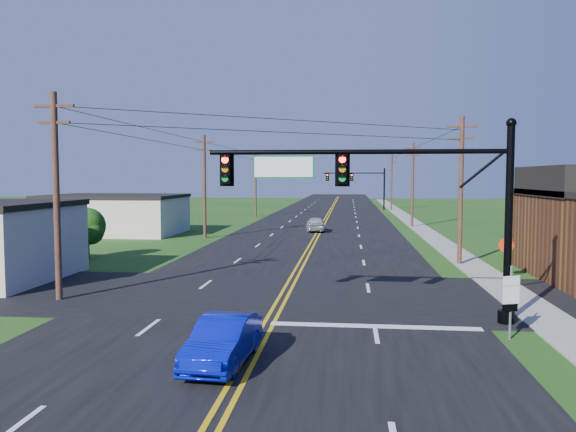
# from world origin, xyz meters

# --- Properties ---
(ground) EXTENTS (260.00, 260.00, 0.00)m
(ground) POSITION_xyz_m (0.00, 0.00, 0.00)
(ground) COLOR #194814
(ground) RESTS_ON ground
(road_main) EXTENTS (16.00, 220.00, 0.04)m
(road_main) POSITION_xyz_m (0.00, 50.00, 0.02)
(road_main) COLOR black
(road_main) RESTS_ON ground
(road_cross) EXTENTS (70.00, 10.00, 0.04)m
(road_cross) POSITION_xyz_m (0.00, 12.00, 0.02)
(road_cross) COLOR black
(road_cross) RESTS_ON ground
(sidewalk) EXTENTS (2.00, 160.00, 0.08)m
(sidewalk) POSITION_xyz_m (10.50, 40.00, 0.04)
(sidewalk) COLOR gray
(sidewalk) RESTS_ON ground
(signal_mast_main) EXTENTS (11.30, 0.60, 7.48)m
(signal_mast_main) POSITION_xyz_m (4.34, 8.00, 4.75)
(signal_mast_main) COLOR black
(signal_mast_main) RESTS_ON ground
(signal_mast_far) EXTENTS (10.98, 0.60, 7.48)m
(signal_mast_far) POSITION_xyz_m (4.44, 80.00, 4.55)
(signal_mast_far) COLOR black
(signal_mast_far) RESTS_ON ground
(cream_bldg_far) EXTENTS (12.20, 9.20, 3.70)m
(cream_bldg_far) POSITION_xyz_m (-19.00, 38.00, 1.86)
(cream_bldg_far) COLOR beige
(cream_bldg_far) RESTS_ON ground
(utility_pole_left_a) EXTENTS (1.80, 0.28, 9.00)m
(utility_pole_left_a) POSITION_xyz_m (-9.50, 10.00, 4.72)
(utility_pole_left_a) COLOR #3A221A
(utility_pole_left_a) RESTS_ON ground
(utility_pole_left_b) EXTENTS (1.80, 0.28, 9.00)m
(utility_pole_left_b) POSITION_xyz_m (-9.50, 35.00, 4.72)
(utility_pole_left_b) COLOR #3A221A
(utility_pole_left_b) RESTS_ON ground
(utility_pole_left_c) EXTENTS (1.80, 0.28, 9.00)m
(utility_pole_left_c) POSITION_xyz_m (-9.50, 62.00, 4.72)
(utility_pole_left_c) COLOR #3A221A
(utility_pole_left_c) RESTS_ON ground
(utility_pole_right_a) EXTENTS (1.80, 0.28, 9.00)m
(utility_pole_right_a) POSITION_xyz_m (9.80, 22.00, 4.72)
(utility_pole_right_a) COLOR #3A221A
(utility_pole_right_a) RESTS_ON ground
(utility_pole_right_b) EXTENTS (1.80, 0.28, 9.00)m
(utility_pole_right_b) POSITION_xyz_m (9.80, 48.00, 4.72)
(utility_pole_right_b) COLOR #3A221A
(utility_pole_right_b) RESTS_ON ground
(utility_pole_right_c) EXTENTS (1.80, 0.28, 9.00)m
(utility_pole_right_c) POSITION_xyz_m (9.80, 78.00, 4.72)
(utility_pole_right_c) COLOR #3A221A
(utility_pole_right_c) RESTS_ON ground
(tree_right_back) EXTENTS (3.00, 3.00, 4.10)m
(tree_right_back) POSITION_xyz_m (16.00, 26.00, 2.60)
(tree_right_back) COLOR #3A221A
(tree_right_back) RESTS_ON ground
(tree_left) EXTENTS (2.40, 2.40, 3.37)m
(tree_left) POSITION_xyz_m (-14.00, 22.00, 2.16)
(tree_left) COLOR #3A221A
(tree_left) RESTS_ON ground
(blue_car) EXTENTS (1.69, 4.13, 1.33)m
(blue_car) POSITION_xyz_m (-0.50, 2.51, 0.67)
(blue_car) COLOR #0813B7
(blue_car) RESTS_ON ground
(distant_car) EXTENTS (2.12, 4.42, 1.46)m
(distant_car) POSITION_xyz_m (-0.19, 41.82, 0.73)
(distant_car) COLOR silver
(distant_car) RESTS_ON ground
(route_sign) EXTENTS (0.59, 0.24, 2.46)m
(route_sign) POSITION_xyz_m (8.38, 5.98, 1.43)
(route_sign) COLOR slate
(route_sign) RESTS_ON ground
(stop_sign) EXTENTS (0.79, 0.20, 2.24)m
(stop_sign) POSITION_xyz_m (11.18, 16.98, 1.62)
(stop_sign) COLOR slate
(stop_sign) RESTS_ON ground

